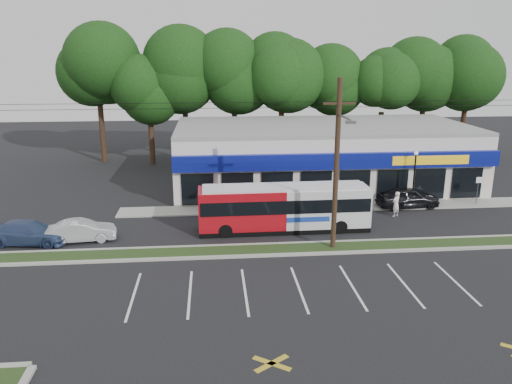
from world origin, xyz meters
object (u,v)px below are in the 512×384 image
at_px(sign_post, 478,186).
at_px(car_blue, 29,232).
at_px(car_silver, 82,231).
at_px(pedestrian_b, 326,210).
at_px(lamp_post, 414,172).
at_px(pedestrian_a, 396,204).
at_px(metrobus, 284,207).
at_px(utility_pole, 334,160).
at_px(car_dark, 408,197).

xyz_separation_m(sign_post, car_blue, (-31.34, -5.07, -0.84)).
bearing_deg(car_silver, pedestrian_b, -89.41).
bearing_deg(lamp_post, sign_post, -2.58).
bearing_deg(lamp_post, pedestrian_a, -133.15).
distance_m(sign_post, metrobus, 15.98).
relative_size(utility_pole, car_dark, 10.74).
relative_size(lamp_post, car_silver, 1.04).
distance_m(car_blue, pedestrian_b, 19.20).
bearing_deg(car_blue, metrobus, -79.39).
height_order(car_blue, pedestrian_b, pedestrian_b).
height_order(lamp_post, car_silver, lamp_post).
xyz_separation_m(metrobus, car_silver, (-12.75, -0.91, -0.91)).
bearing_deg(utility_pole, car_blue, 171.94).
bearing_deg(lamp_post, car_dark, -147.34).
bearing_deg(pedestrian_a, car_dark, -163.96).
bearing_deg(car_dark, car_blue, 95.72).
xyz_separation_m(lamp_post, pedestrian_b, (-7.30, -2.80, -1.91)).
relative_size(utility_pole, metrobus, 4.48).
xyz_separation_m(utility_pole, sign_post, (13.17, 7.65, -3.86)).
bearing_deg(pedestrian_b, sign_post, -154.81).
relative_size(lamp_post, metrobus, 0.38).
height_order(utility_pole, pedestrian_a, utility_pole).
height_order(car_dark, pedestrian_a, pedestrian_a).
height_order(sign_post, pedestrian_b, sign_post).
xyz_separation_m(pedestrian_a, pedestrian_b, (-5.17, -0.53, -0.16)).
relative_size(lamp_post, car_dark, 0.91).
distance_m(car_dark, car_silver, 23.26).
bearing_deg(utility_pole, pedestrian_a, 42.85).
bearing_deg(car_blue, car_dark, -72.05).
relative_size(metrobus, pedestrian_a, 6.10).
height_order(car_silver, pedestrian_b, pedestrian_b).
distance_m(utility_pole, car_blue, 18.94).
relative_size(utility_pole, car_blue, 10.20).
bearing_deg(car_blue, utility_pole, -91.05).
xyz_separation_m(lamp_post, sign_post, (5.00, -0.23, -1.12)).
xyz_separation_m(utility_pole, car_blue, (-18.17, 2.57, -4.70)).
bearing_deg(pedestrian_b, pedestrian_a, -160.75).
relative_size(lamp_post, pedestrian_a, 2.32).
bearing_deg(car_blue, lamp_post, -71.61).
bearing_deg(lamp_post, car_silver, -167.36).
distance_m(car_dark, pedestrian_a, 2.57).
bearing_deg(car_dark, car_silver, 96.96).
bearing_deg(metrobus, pedestrian_a, 13.06).
distance_m(metrobus, car_silver, 12.82).
xyz_separation_m(lamp_post, metrobus, (-10.45, -4.30, -1.08)).
xyz_separation_m(sign_post, pedestrian_a, (-7.12, -2.04, -0.64)).
height_order(sign_post, metrobus, metrobus).
height_order(metrobus, pedestrian_a, metrobus).
distance_m(utility_pole, car_silver, 15.99).
height_order(lamp_post, car_dark, lamp_post).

